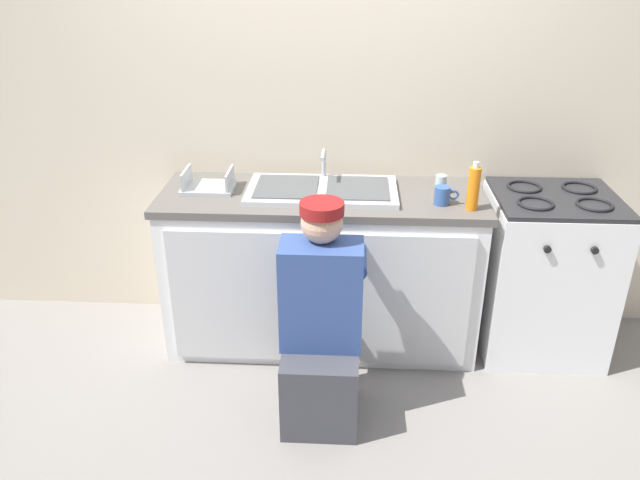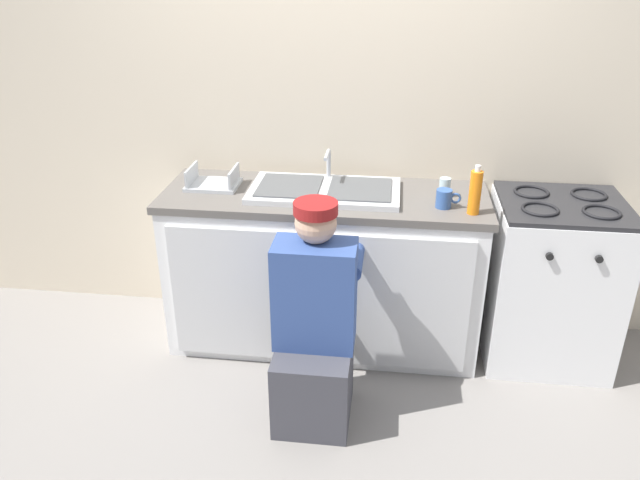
{
  "view_description": "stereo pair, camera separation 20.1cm",
  "coord_description": "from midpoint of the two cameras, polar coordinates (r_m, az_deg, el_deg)",
  "views": [
    {
      "loc": [
        0.16,
        -2.82,
        2.13
      ],
      "look_at": [
        0.0,
        0.1,
        0.73
      ],
      "focal_mm": 35.0,
      "sensor_mm": 36.0,
      "label": 1
    },
    {
      "loc": [
        0.36,
        -2.8,
        2.13
      ],
      "look_at": [
        0.0,
        0.1,
        0.73
      ],
      "focal_mm": 35.0,
      "sensor_mm": 36.0,
      "label": 2
    }
  ],
  "objects": [
    {
      "name": "back_wall",
      "position": [
        3.58,
        2.75,
        11.3
      ],
      "size": [
        6.0,
        0.1,
        2.5
      ],
      "primitive_type": "cube",
      "color": "beige",
      "rests_on": "ground_plane"
    },
    {
      "name": "stove_range",
      "position": [
        3.66,
        21.84,
        -3.5
      ],
      "size": [
        0.66,
        0.62,
        0.94
      ],
      "color": "white",
      "rests_on": "ground_plane"
    },
    {
      "name": "dish_rack_tray",
      "position": [
        3.47,
        -8.11,
        5.23
      ],
      "size": [
        0.28,
        0.22,
        0.11
      ],
      "color": "#B2B7BC",
      "rests_on": "countertop"
    },
    {
      "name": "counter_cabinet",
      "position": [
        3.54,
        2.01,
        -3.01
      ],
      "size": [
        1.71,
        0.62,
        0.87
      ],
      "color": "white",
      "rests_on": "ground_plane"
    },
    {
      "name": "water_glass",
      "position": [
        3.38,
        13.02,
        4.71
      ],
      "size": [
        0.06,
        0.06,
        0.1
      ],
      "color": "#ADC6CC",
      "rests_on": "countertop"
    },
    {
      "name": "soap_bottle_orange",
      "position": [
        3.17,
        15.78,
        4.22
      ],
      "size": [
        0.06,
        0.06,
        0.25
      ],
      "color": "orange",
      "rests_on": "countertop"
    },
    {
      "name": "sink_double_basin",
      "position": [
        3.35,
        2.16,
        4.59
      ],
      "size": [
        0.8,
        0.44,
        0.19
      ],
      "color": "silver",
      "rests_on": "countertop"
    },
    {
      "name": "ground_plane",
      "position": [
        3.54,
        1.46,
        -11.49
      ],
      "size": [
        12.0,
        12.0,
        0.0
      ],
      "primitive_type": "plane",
      "color": "gray"
    },
    {
      "name": "plumber_person",
      "position": [
        2.98,
        1.44,
        -8.55
      ],
      "size": [
        0.42,
        0.61,
        1.1
      ],
      "color": "#3F3F47",
      "rests_on": "ground_plane"
    },
    {
      "name": "coffee_mug",
      "position": [
        3.23,
        13.08,
        3.69
      ],
      "size": [
        0.13,
        0.08,
        0.1
      ],
      "color": "#335699",
      "rests_on": "countertop"
    },
    {
      "name": "countertop",
      "position": [
        3.36,
        2.15,
        3.94
      ],
      "size": [
        1.75,
        0.62,
        0.04
      ],
      "primitive_type": "cube",
      "color": "#5B5651",
      "rests_on": "counter_cabinet"
    }
  ]
}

